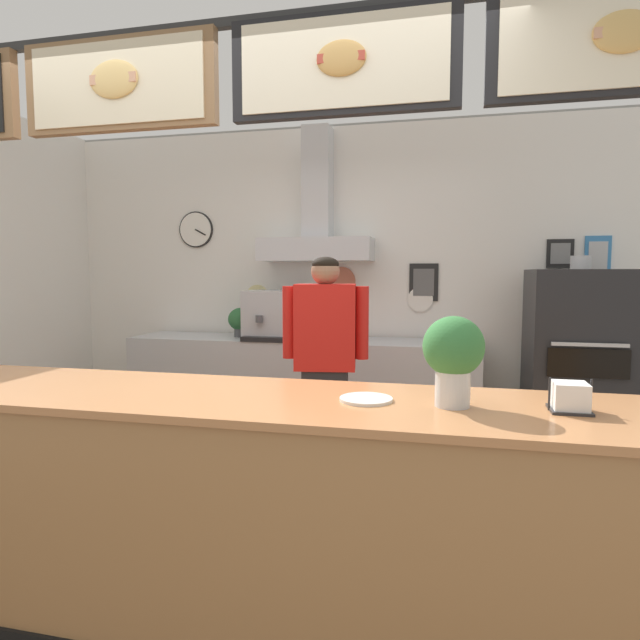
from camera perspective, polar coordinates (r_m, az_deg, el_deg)
The scene contains 12 objects.
ground_plane at distance 3.04m, azimuth -7.68°, elevation -24.43°, with size 6.28×6.28×0.00m, color brown.
back_wall_assembly at distance 4.79m, azimuth 1.58°, elevation 4.89°, with size 5.23×2.68×2.80m.
service_counter at distance 2.44m, azimuth -11.88°, elevation -19.10°, with size 4.47×0.74×1.00m.
back_prep_counter at distance 4.71m, azimuth -2.09°, elevation -7.69°, with size 3.00×0.58×0.93m.
pizza_oven at distance 4.43m, azimuth 25.53°, elevation -4.98°, with size 0.69×0.69×1.62m.
shop_worker at distance 3.32m, azimuth 0.57°, elevation -6.06°, with size 0.52×0.27×1.59m.
espresso_machine at distance 4.64m, azimuth -4.23°, elevation 0.52°, with size 0.59×0.47×0.42m.
potted_basil at distance 4.59m, azimuth 0.70°, elevation -0.96°, with size 0.12×0.12×0.16m.
potted_thyme at distance 4.82m, azimuth -8.40°, elevation -0.05°, with size 0.22×0.22×0.26m.
condiment_plate at distance 2.11m, azimuth 4.91°, elevation -8.36°, with size 0.21×0.21×0.01m.
basil_vase at distance 2.04m, azimuth 13.96°, elevation -3.70°, with size 0.22×0.22×0.34m.
napkin_holder at distance 2.13m, azimuth 24.99°, elevation -7.53°, with size 0.15×0.14×0.12m.
Camera 1 is at (0.96, -2.47, 1.50)m, focal length 30.15 mm.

